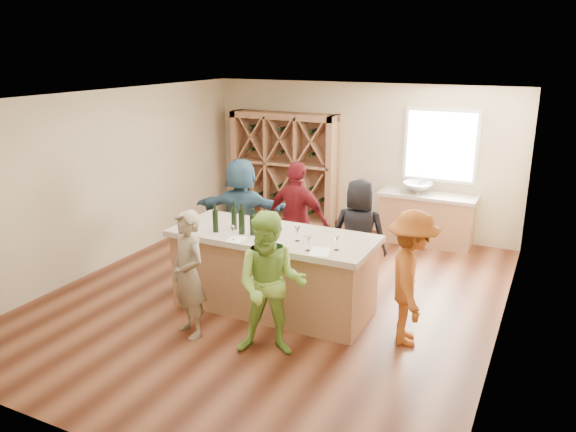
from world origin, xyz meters
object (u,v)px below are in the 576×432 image
at_px(person_far_right, 359,235).
at_px(sink, 417,188).
at_px(tasting_counter_base, 273,274).
at_px(wine_rack, 284,168).
at_px(person_server, 411,278).
at_px(person_far_mid, 297,220).
at_px(person_near_left, 188,274).
at_px(wine_bottle_c, 234,218).
at_px(person_near_right, 271,285).
at_px(wine_bottle_e, 252,225).
at_px(person_far_left, 242,212).
at_px(wine_bottle_d, 242,222).
at_px(wine_bottle_b, 215,221).

bearing_deg(person_far_right, sink, -100.11).
bearing_deg(person_far_right, tasting_counter_base, 51.07).
height_order(wine_rack, person_far_right, wine_rack).
height_order(tasting_counter_base, person_server, person_server).
bearing_deg(person_far_mid, person_far_right, -175.68).
xyz_separation_m(person_near_left, person_far_right, (1.38, 2.23, 0.03)).
height_order(wine_bottle_c, person_near_right, person_near_right).
distance_m(tasting_counter_base, person_near_right, 1.20).
height_order(wine_bottle_e, person_near_right, person_near_right).
relative_size(sink, person_server, 0.33).
distance_m(person_near_left, person_near_right, 1.11).
distance_m(person_far_right, person_far_left, 2.01).
distance_m(wine_bottle_d, person_near_right, 1.26).
distance_m(person_near_right, person_server, 1.66).
relative_size(person_near_right, person_server, 1.04).
height_order(wine_rack, wine_bottle_b, wine_rack).
distance_m(wine_rack, sink, 2.70).
distance_m(person_near_right, person_far_left, 2.85).
relative_size(wine_bottle_b, person_far_mid, 0.16).
distance_m(wine_rack, wine_bottle_e, 4.10).
relative_size(wine_rack, person_near_left, 1.39).
bearing_deg(person_near_right, person_far_mid, 88.15).
distance_m(sink, wine_bottle_e, 3.96).
relative_size(wine_rack, person_server, 1.34).
bearing_deg(person_near_left, wine_rack, 127.48).
height_order(wine_bottle_d, person_near_left, person_near_left).
height_order(wine_bottle_b, person_server, person_server).
bearing_deg(person_far_left, person_server, 143.50).
relative_size(wine_bottle_c, wine_bottle_d, 0.91).
height_order(wine_bottle_d, wine_bottle_e, wine_bottle_d).
bearing_deg(wine_rack, sink, -1.49).
relative_size(wine_rack, sink, 4.06).
xyz_separation_m(wine_bottle_d, person_far_right, (1.14, 1.35, -0.42)).
xyz_separation_m(wine_bottle_d, person_far_mid, (0.14, 1.40, -0.35)).
bearing_deg(person_near_right, wine_bottle_c, 117.99).
relative_size(wine_bottle_d, person_near_right, 0.19).
xyz_separation_m(person_server, person_far_right, (-1.08, 1.23, 0.00)).
distance_m(wine_bottle_c, wine_bottle_e, 0.36).
distance_m(wine_bottle_b, wine_bottle_e, 0.51).
bearing_deg(person_server, tasting_counter_base, 70.43).
relative_size(wine_bottle_d, wine_bottle_e, 1.19).
distance_m(person_near_right, person_far_mid, 2.34).
bearing_deg(tasting_counter_base, person_near_left, -118.63).
xyz_separation_m(person_server, person_far_left, (-3.08, 1.32, 0.06)).
xyz_separation_m(wine_bottle_b, person_near_left, (0.11, -0.79, -0.43)).
relative_size(person_server, person_far_left, 0.93).
xyz_separation_m(wine_bottle_c, wine_bottle_d, (0.20, -0.13, 0.02)).
bearing_deg(tasting_counter_base, wine_bottle_e, -138.52).
bearing_deg(person_server, wine_bottle_e, 75.61).
distance_m(sink, tasting_counter_base, 3.76).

